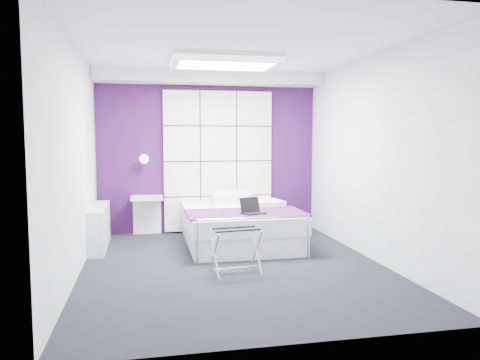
% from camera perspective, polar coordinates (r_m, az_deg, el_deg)
% --- Properties ---
extents(floor, '(4.40, 4.40, 0.00)m').
position_cam_1_polar(floor, '(5.78, -0.76, -10.47)').
color(floor, black).
rests_on(floor, ground).
extents(ceiling, '(4.40, 4.40, 0.00)m').
position_cam_1_polar(ceiling, '(5.66, -0.80, 15.78)').
color(ceiling, white).
rests_on(ceiling, wall_back).
extents(wall_back, '(3.60, 0.00, 3.60)m').
position_cam_1_polar(wall_back, '(7.74, -3.83, 3.29)').
color(wall_back, silver).
rests_on(wall_back, floor).
extents(wall_left, '(0.00, 4.40, 4.40)m').
position_cam_1_polar(wall_left, '(5.52, -19.46, 2.19)').
color(wall_left, silver).
rests_on(wall_left, floor).
extents(wall_right, '(0.00, 4.40, 4.40)m').
position_cam_1_polar(wall_right, '(6.16, 15.91, 2.58)').
color(wall_right, silver).
rests_on(wall_right, floor).
extents(accent_wall, '(3.58, 0.02, 2.58)m').
position_cam_1_polar(accent_wall, '(7.73, -3.82, 3.29)').
color(accent_wall, '#340E40').
rests_on(accent_wall, wall_back).
extents(soffit, '(3.58, 0.50, 0.20)m').
position_cam_1_polar(soffit, '(7.55, -3.62, 12.37)').
color(soffit, white).
rests_on(soffit, wall_back).
extents(headboard, '(1.80, 0.08, 2.30)m').
position_cam_1_polar(headboard, '(7.71, -2.66, 2.32)').
color(headboard, white).
rests_on(headboard, wall_back).
extents(skylight, '(1.36, 0.86, 0.12)m').
position_cam_1_polar(skylight, '(6.23, -1.86, 14.34)').
color(skylight, white).
rests_on(skylight, ceiling).
extents(wall_lamp, '(0.15, 0.15, 0.15)m').
position_cam_1_polar(wall_lamp, '(7.53, -11.63, 2.53)').
color(wall_lamp, white).
rests_on(wall_lamp, wall_back).
extents(radiator, '(0.22, 1.20, 0.60)m').
position_cam_1_polar(radiator, '(6.91, -16.82, -5.52)').
color(radiator, white).
rests_on(radiator, floor).
extents(bed, '(1.60, 1.93, 0.68)m').
position_cam_1_polar(bed, '(6.89, -0.15, -5.43)').
color(bed, white).
rests_on(bed, floor).
extents(nightstand, '(0.50, 0.39, 0.06)m').
position_cam_1_polar(nightstand, '(7.55, -11.29, -2.13)').
color(nightstand, white).
rests_on(nightstand, wall_back).
extents(luggage_rack, '(0.53, 0.39, 0.52)m').
position_cam_1_polar(luggage_rack, '(5.46, -0.51, -8.61)').
color(luggage_rack, silver).
rests_on(luggage_rack, floor).
extents(laptop, '(0.30, 0.22, 0.22)m').
position_cam_1_polar(laptop, '(6.27, 1.54, -3.63)').
color(laptop, black).
rests_on(laptop, bed).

